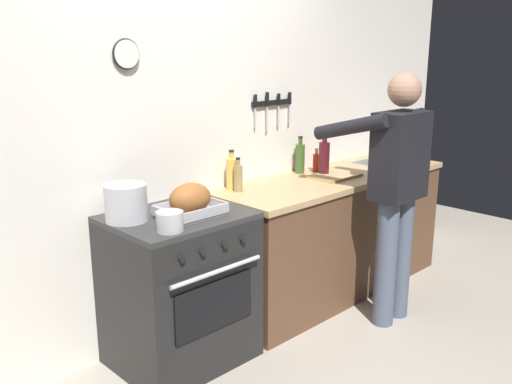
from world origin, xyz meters
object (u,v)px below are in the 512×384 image
Objects in this scene: person_cook at (395,184)px; bottle_cooking_oil at (232,173)px; stove at (180,289)px; cutting_board at (335,176)px; roasting_pan at (190,201)px; stock_pot at (126,203)px; bottle_hot_sauce at (316,162)px; bottle_olive_oil at (300,158)px; bottle_vinegar at (238,178)px; bottle_wine_red at (324,158)px; saucepan at (170,221)px.

bottle_cooking_oil is at bearing 44.87° from person_cook.
stove is 1.45m from cutting_board.
bottle_cooking_oil is at bearing 26.95° from roasting_pan.
stove is at bearing -20.63° from stock_pot.
person_cook reaches higher than bottle_hot_sauce.
bottle_olive_oil is 1.05× the size of bottle_cooking_oil.
bottle_vinegar reaches higher than roasting_pan.
stock_pot is at bearing -175.28° from bottle_olive_oil.
bottle_wine_red is (1.62, -0.05, 0.03)m from stock_pot.
person_cook is at bearing -22.94° from stock_pot.
person_cook is at bearing -13.39° from saucepan.
bottle_vinegar is at bearing 48.45° from person_cook.
bottle_vinegar is (-0.73, 0.71, 0.04)m from person_cook.
bottle_vinegar is 0.86× the size of bottle_cooking_oil.
bottle_olive_oil reaches higher than stock_pot.
bottle_hot_sauce is at bearing 74.69° from cutting_board.
bottle_olive_oil is at bearing 7.01° from bottle_vinegar.
cutting_board is at bearing -19.07° from bottle_cooking_oil.
stock_pot is (-1.59, 0.67, 0.05)m from person_cook.
roasting_pan is at bearing -175.08° from bottle_wine_red.
person_cook is 9.56× the size of bottle_hot_sauce.
stove is 0.54× the size of person_cook.
stock_pot reaches higher than bottle_hot_sauce.
saucepan is 0.92m from bottle_cooking_oil.
bottle_wine_red is at bearing -72.68° from bottle_olive_oil.
roasting_pan is 0.59m from bottle_vinegar.
bottle_cooking_oil is (0.81, 0.43, 0.06)m from saucepan.
bottle_olive_oil is at bearing 162.68° from bottle_hot_sauce.
bottle_cooking_oil is at bearing 28.07° from saucepan.
cutting_board is at bearing -78.10° from bottle_wine_red.
bottle_cooking_oil is at bearing 177.51° from bottle_hot_sauce.
bottle_cooking_oil reaches higher than cutting_board.
bottle_cooking_oil reaches higher than saucepan.
bottle_olive_oil reaches higher than bottle_cooking_oil.
roasting_pan is 1.11× the size of bottle_wine_red.
stock_pot is 0.32m from saucepan.
cutting_board is 0.24m from bottle_hot_sauce.
roasting_pan is 1.34× the size of bottle_cooking_oil.
saucepan is at bearing -163.70° from bottle_olive_oil.
bottle_wine_red reaches higher than stove.
stock_pot reaches higher than stove.
saucepan is 0.87m from bottle_vinegar.
person_cook is at bearing -98.42° from bottle_hot_sauce.
stove is 0.82m from bottle_vinegar.
saucepan is at bearing -78.42° from stock_pot.
person_cook is 6.32× the size of bottle_cooking_oil.
bottle_hot_sauce is 0.66× the size of bottle_cooking_oil.
stock_pot is (-0.26, 0.10, 0.55)m from stove.
saucepan reaches higher than cutting_board.
bottle_hot_sauce reaches higher than stove.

